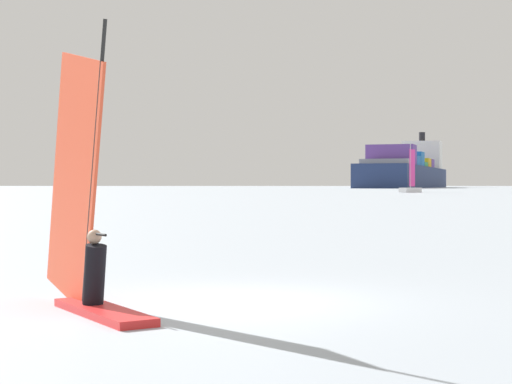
% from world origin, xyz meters
% --- Properties ---
extents(ground_plane, '(4000.00, 4000.00, 0.00)m').
position_xyz_m(ground_plane, '(0.00, 0.00, 0.00)').
color(ground_plane, '#9EA8B2').
extents(windsurfer, '(2.73, 3.21, 4.47)m').
position_xyz_m(windsurfer, '(-2.29, -1.16, 1.26)').
color(windsurfer, red).
rests_on(windsurfer, ground_plane).
extents(cargo_ship, '(61.97, 181.51, 36.15)m').
position_xyz_m(cargo_ship, '(28.23, 470.03, 9.01)').
color(cargo_ship, navy).
rests_on(cargo_ship, ground_plane).
extents(small_sailboat, '(5.66, 6.82, 11.63)m').
position_xyz_m(small_sailboat, '(13.49, 183.96, 1.14)').
color(small_sailboat, white).
rests_on(small_sailboat, ground_plane).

